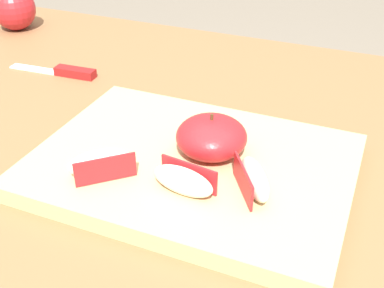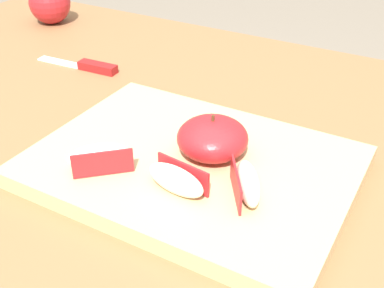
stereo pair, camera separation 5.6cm
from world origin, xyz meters
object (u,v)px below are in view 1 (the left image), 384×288
Objects in this scene: apple_half_skin_up at (211,137)px; paring_knife at (68,72)px; apple_wedge_right at (183,180)px; cutting_board at (192,166)px; apple_wedge_middle at (100,163)px; whole_apple_crimson at (14,9)px; apple_wedge_left at (254,179)px.

apple_half_skin_up is 0.36m from paring_knife.
apple_wedge_right reaches higher than paring_knife.
apple_wedge_right is (0.02, -0.06, 0.03)m from cutting_board.
paring_knife is (-0.22, 0.25, -0.03)m from apple_wedge_middle.
whole_apple_crimson is (-0.23, 0.15, 0.04)m from paring_knife.
paring_knife is (-0.30, 0.18, -0.00)m from cutting_board.
apple_half_skin_up reaches higher than apple_wedge_left.
cutting_board is 2.28× the size of paring_knife.
whole_apple_crimson reaches higher than paring_knife.
apple_half_skin_up is 1.14× the size of apple_wedge_right.
apple_half_skin_up is at bearing 89.83° from apple_wedge_right.
whole_apple_crimson is at bearing 149.59° from apple_wedge_left.
apple_wedge_left is 0.17m from apple_wedge_middle.
apple_wedge_right is 0.46× the size of paring_knife.
cutting_board is 4.40× the size of apple_half_skin_up.
apple_wedge_left is (0.07, 0.03, 0.00)m from apple_wedge_right.
apple_half_skin_up reaches higher than apple_wedge_middle.
whole_apple_crimson is (-0.61, 0.36, 0.01)m from apple_wedge_left.
paring_knife is at bearing -33.24° from whole_apple_crimson.
whole_apple_crimson is at bearing 144.41° from apple_wedge_right.
apple_wedge_right is at bearing -37.21° from paring_knife.
apple_wedge_left is 0.45× the size of paring_knife.
apple_wedge_right is 0.67m from whole_apple_crimson.
apple_wedge_right is 1.02× the size of apple_wedge_left.
apple_wedge_middle is at bearing -176.35° from apple_wedge_right.
paring_knife is 0.28m from whole_apple_crimson.
whole_apple_crimson is (-0.55, 0.31, -0.00)m from apple_half_skin_up.
whole_apple_crimson is (-0.53, 0.33, 0.03)m from cutting_board.
apple_wedge_middle reaches higher than paring_knife.
cutting_board is 3.92× the size of whole_apple_crimson.
whole_apple_crimson reaches higher than apple_half_skin_up.
apple_wedge_middle is 0.73× the size of whole_apple_crimson.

